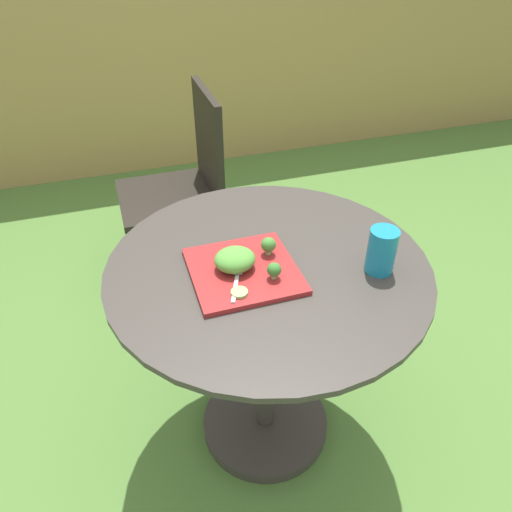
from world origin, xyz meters
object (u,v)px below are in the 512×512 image
object	(u,v)px
patio_chair	(187,176)
salad_plate	(244,271)
drinking_glass	(381,253)
fork	(237,278)

from	to	relation	value
patio_chair	salad_plate	bearing A→B (deg)	-91.62
salad_plate	drinking_glass	xyz separation A→B (m)	(0.34, -0.10, 0.05)
patio_chair	drinking_glass	bearing A→B (deg)	-73.94
salad_plate	drinking_glass	bearing A→B (deg)	-15.83
drinking_glass	salad_plate	bearing A→B (deg)	164.17
salad_plate	fork	world-z (taller)	fork
fork	salad_plate	bearing A→B (deg)	51.20
salad_plate	fork	bearing A→B (deg)	-128.80
patio_chair	salad_plate	xyz separation A→B (m)	(-0.03, -0.99, 0.22)
salad_plate	fork	size ratio (longest dim) A/B	1.83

